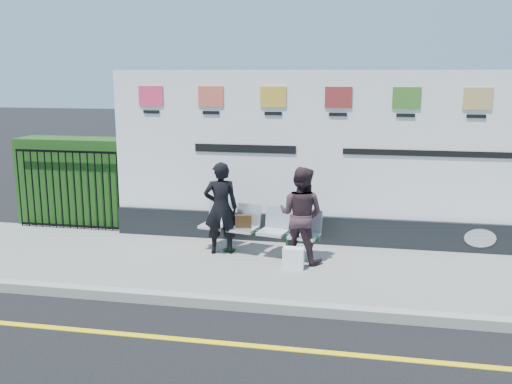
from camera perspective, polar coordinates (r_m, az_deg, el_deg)
ground at (r=6.74m, az=1.47°, el=-15.31°), size 80.00×80.00×0.00m
pavement at (r=9.00m, az=4.13°, el=-7.76°), size 14.00×3.00×0.12m
kerb at (r=7.61m, az=2.74°, el=-11.45°), size 14.00×0.18×0.14m
yellow_line at (r=6.74m, az=1.47°, el=-15.28°), size 14.00×0.10×0.01m
billboard at (r=9.92m, az=8.05°, el=2.13°), size 8.00×0.30×3.00m
hedge at (r=11.82m, az=-17.28°, el=1.06°), size 2.35×0.70×1.70m
railing at (r=11.45m, az=-18.30°, el=0.25°), size 2.05×0.06×1.54m
bench at (r=9.45m, az=0.21°, el=-4.99°), size 2.10×0.94×0.43m
woman_left at (r=9.40m, az=-3.54°, el=-1.61°), size 0.64×0.50×1.54m
woman_right at (r=9.00m, az=4.52°, el=-2.28°), size 0.88×0.77×1.53m
handbag_brown at (r=9.46m, az=-1.27°, el=-2.93°), size 0.29×0.17×0.21m
carrier_bag_white at (r=8.83m, az=3.77°, el=-6.62°), size 0.32×0.19×0.32m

